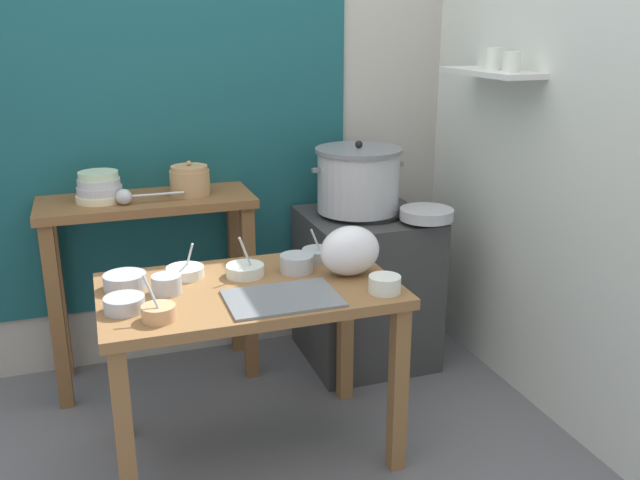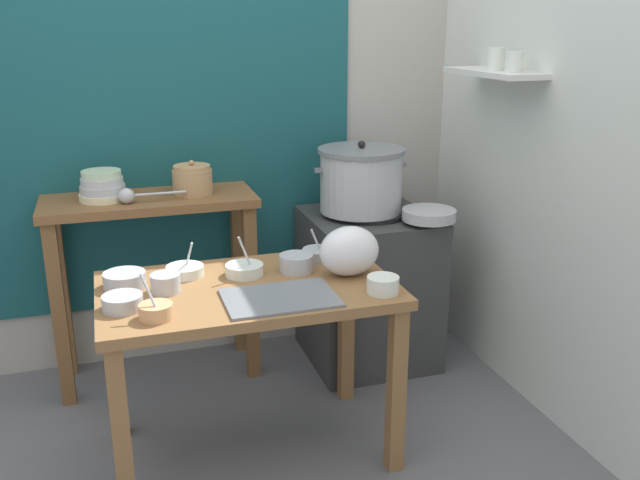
% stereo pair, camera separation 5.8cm
% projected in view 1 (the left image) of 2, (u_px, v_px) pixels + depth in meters
% --- Properties ---
extents(ground_plane, '(9.00, 9.00, 0.00)m').
position_uv_depth(ground_plane, '(243.00, 463.00, 2.72)').
color(ground_plane, slate).
extents(wall_back, '(4.40, 0.12, 2.60)m').
position_uv_depth(wall_back, '(201.00, 99.00, 3.33)').
color(wall_back, '#B2ADA3').
rests_on(wall_back, ground).
extents(wall_right, '(0.30, 3.20, 2.60)m').
position_uv_depth(wall_right, '(543.00, 111.00, 2.93)').
color(wall_right, silver).
rests_on(wall_right, ground).
extents(prep_table, '(1.10, 0.66, 0.72)m').
position_uv_depth(prep_table, '(250.00, 313.00, 2.61)').
color(prep_table, olive).
rests_on(prep_table, ground).
extents(back_shelf_table, '(0.96, 0.40, 0.90)m').
position_uv_depth(back_shelf_table, '(150.00, 244.00, 3.18)').
color(back_shelf_table, brown).
rests_on(back_shelf_table, ground).
extents(stove_block, '(0.60, 0.61, 0.78)m').
position_uv_depth(stove_block, '(365.00, 287.00, 3.48)').
color(stove_block, '#383838').
rests_on(stove_block, ground).
extents(steamer_pot, '(0.47, 0.42, 0.35)m').
position_uv_depth(steamer_pot, '(358.00, 180.00, 3.31)').
color(steamer_pot, '#B7BABF').
rests_on(steamer_pot, stove_block).
extents(clay_pot, '(0.18, 0.18, 0.16)m').
position_uv_depth(clay_pot, '(190.00, 180.00, 3.16)').
color(clay_pot, tan).
rests_on(clay_pot, back_shelf_table).
extents(bowl_stack_enamel, '(0.21, 0.21, 0.13)m').
position_uv_depth(bowl_stack_enamel, '(99.00, 188.00, 3.04)').
color(bowl_stack_enamel, beige).
rests_on(bowl_stack_enamel, back_shelf_table).
extents(ladle, '(0.29, 0.07, 0.07)m').
position_uv_depth(ladle, '(127.00, 197.00, 3.00)').
color(ladle, '#B7BABF').
rests_on(ladle, back_shelf_table).
extents(serving_tray, '(0.40, 0.28, 0.01)m').
position_uv_depth(serving_tray, '(282.00, 298.00, 2.45)').
color(serving_tray, slate).
rests_on(serving_tray, prep_table).
extents(plastic_bag, '(0.24, 0.17, 0.20)m').
position_uv_depth(plastic_bag, '(350.00, 251.00, 2.66)').
color(plastic_bag, white).
rests_on(plastic_bag, prep_table).
extents(wide_pan, '(0.25, 0.25, 0.05)m').
position_uv_depth(wide_pan, '(427.00, 214.00, 3.21)').
color(wide_pan, '#B7BABF').
rests_on(wide_pan, stove_block).
extents(prep_bowl_0, '(0.11, 0.11, 0.07)m').
position_uv_depth(prep_bowl_0, '(167.00, 284.00, 2.50)').
color(prep_bowl_0, '#B7BABF').
rests_on(prep_bowl_0, prep_table).
extents(prep_bowl_1, '(0.12, 0.12, 0.06)m').
position_uv_depth(prep_bowl_1, '(385.00, 284.00, 2.50)').
color(prep_bowl_1, silver).
rests_on(prep_bowl_1, prep_table).
extents(prep_bowl_2, '(0.15, 0.15, 0.17)m').
position_uv_depth(prep_bowl_2, '(245.00, 270.00, 2.67)').
color(prep_bowl_2, silver).
rests_on(prep_bowl_2, prep_table).
extents(prep_bowl_3, '(0.11, 0.11, 0.15)m').
position_uv_depth(prep_bowl_3, '(159.00, 312.00, 2.27)').
color(prep_bowl_3, tan).
rests_on(prep_bowl_3, prep_table).
extents(prep_bowl_4, '(0.14, 0.14, 0.05)m').
position_uv_depth(prep_bowl_4, '(124.00, 303.00, 2.34)').
color(prep_bowl_4, '#B7BABF').
rests_on(prep_bowl_4, prep_table).
extents(prep_bowl_5, '(0.16, 0.16, 0.06)m').
position_uv_depth(prep_bowl_5, '(125.00, 281.00, 2.54)').
color(prep_bowl_5, '#B7BABF').
rests_on(prep_bowl_5, prep_table).
extents(prep_bowl_6, '(0.14, 0.14, 0.14)m').
position_uv_depth(prep_bowl_6, '(318.00, 254.00, 2.84)').
color(prep_bowl_6, '#B7BABF').
rests_on(prep_bowl_6, prep_table).
extents(prep_bowl_7, '(0.15, 0.15, 0.15)m').
position_uv_depth(prep_bowl_7, '(185.00, 271.00, 2.66)').
color(prep_bowl_7, silver).
rests_on(prep_bowl_7, prep_table).
extents(prep_bowl_8, '(0.13, 0.13, 0.07)m').
position_uv_depth(prep_bowl_8, '(297.00, 263.00, 2.71)').
color(prep_bowl_8, '#B7BABF').
rests_on(prep_bowl_8, prep_table).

